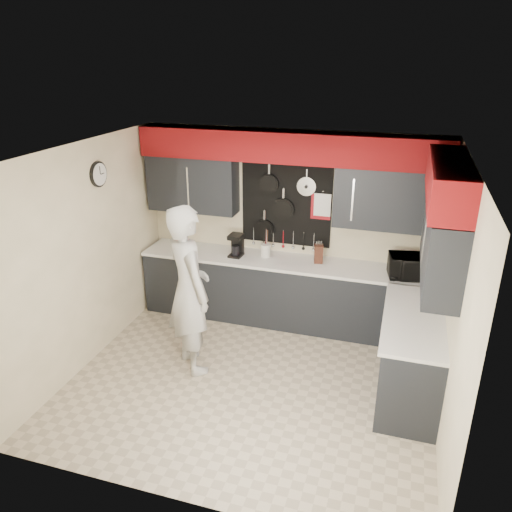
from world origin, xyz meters
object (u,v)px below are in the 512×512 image
(utensil_crock, at_px, (266,250))
(person, at_px, (189,290))
(knife_block, at_px, (319,254))
(coffee_maker, at_px, (236,244))
(microwave, at_px, (410,267))

(utensil_crock, height_order, person, person)
(person, bearing_deg, knife_block, -86.86)
(knife_block, xyz_separation_m, utensil_crock, (-0.72, 0.00, -0.04))
(knife_block, xyz_separation_m, coffee_maker, (-1.11, -0.08, 0.04))
(coffee_maker, bearing_deg, microwave, 1.78)
(microwave, bearing_deg, knife_block, 163.27)
(microwave, xyz_separation_m, utensil_crock, (-1.88, 0.13, -0.06))
(microwave, distance_m, utensil_crock, 1.88)
(microwave, relative_size, knife_block, 2.09)
(person, bearing_deg, microwave, -107.60)
(coffee_maker, bearing_deg, knife_block, 7.13)
(utensil_crock, relative_size, person, 0.09)
(person, bearing_deg, utensil_crock, -65.34)
(coffee_maker, xyz_separation_m, person, (-0.11, -1.33, -0.08))
(knife_block, height_order, utensil_crock, knife_block)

